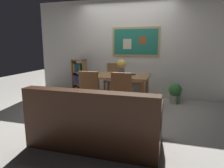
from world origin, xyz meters
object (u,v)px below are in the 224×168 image
at_px(dining_table, 118,79).
at_px(potted_ivy, 175,92).
at_px(dining_chair_near_right, 122,92).
at_px(flower_vase, 122,66).
at_px(leather_couch, 95,124).
at_px(tv_remote, 134,74).
at_px(dining_chair_far_left, 113,77).
at_px(dining_chair_far_right, 136,78).
at_px(bookshelf, 79,79).
at_px(dining_chair_near_left, 91,90).

bearing_deg(dining_table, potted_ivy, 24.16).
relative_size(dining_chair_near_right, flower_vase, 2.57).
xyz_separation_m(leather_couch, tv_remote, (0.17, 2.05, 0.42)).
height_order(dining_chair_far_left, tv_remote, dining_chair_far_left).
relative_size(dining_table, dining_chair_far_right, 1.56).
xyz_separation_m(dining_chair_far_left, dining_chair_far_right, (0.64, 0.04, 0.00)).
xyz_separation_m(dining_chair_near_right, potted_ivy, (0.99, 1.42, -0.28)).
bearing_deg(leather_couch, tv_remote, 85.23).
bearing_deg(dining_table, tv_remote, 18.93).
height_order(dining_table, bookshelf, bookshelf).
relative_size(dining_chair_near_left, tv_remote, 5.86).
distance_m(dining_chair_far_right, tv_remote, 0.75).
bearing_deg(dining_chair_far_right, flower_vase, -105.26).
xyz_separation_m(dining_chair_far_right, potted_ivy, (1.01, -0.26, -0.28)).
relative_size(dining_chair_near_right, bookshelf, 0.90).
relative_size(dining_chair_near_left, dining_chair_near_right, 1.00).
distance_m(dining_chair_near_right, tv_remote, 0.97).
bearing_deg(dining_table, flower_vase, 34.05).
bearing_deg(tv_remote, flower_vase, -165.91).
xyz_separation_m(dining_table, dining_chair_near_right, (0.30, -0.83, -0.09)).
bearing_deg(dining_chair_far_right, dining_chair_far_left, -176.37).
height_order(dining_chair_far_left, leather_couch, dining_chair_far_left).
bearing_deg(flower_vase, potted_ivy, 23.49).
distance_m(dining_chair_far_left, tv_remote, 0.99).
bearing_deg(tv_remote, dining_chair_far_left, 135.54).
bearing_deg(dining_chair_far_left, dining_chair_near_left, -89.49).
relative_size(dining_chair_near_right, potted_ivy, 1.73).
relative_size(dining_chair_near_right, tv_remote, 5.86).
height_order(dining_table, dining_chair_far_right, dining_chair_far_right).
bearing_deg(leather_couch, dining_chair_near_left, 115.08).
xyz_separation_m(dining_chair_near_left, bookshelf, (-0.94, 1.45, -0.07)).
bearing_deg(potted_ivy, tv_remote, -154.04).
xyz_separation_m(bookshelf, tv_remote, (1.62, -0.48, 0.27)).
relative_size(dining_chair_near_right, leather_couch, 0.51).
bearing_deg(dining_table, dining_chair_far_left, 113.53).
distance_m(bookshelf, potted_ivy, 2.58).
bearing_deg(potted_ivy, leather_couch, -114.09).
relative_size(dining_chair_far_left, leather_couch, 0.51).
bearing_deg(bookshelf, dining_chair_far_right, 8.72).
bearing_deg(dining_chair_near_left, dining_chair_near_right, 1.13).
distance_m(dining_table, flower_vase, 0.31).
bearing_deg(dining_chair_far_right, dining_table, -109.06).
xyz_separation_m(dining_chair_near_right, bookshelf, (-1.57, 1.43, -0.07)).
bearing_deg(potted_ivy, dining_table, -155.84).
xyz_separation_m(dining_chair_near_right, dining_chair_far_right, (-0.01, 1.67, 0.00)).
height_order(dining_chair_far_right, bookshelf, bookshelf).
distance_m(dining_chair_near_right, leather_couch, 1.13).
distance_m(bookshelf, tv_remote, 1.71).
relative_size(dining_chair_far_left, bookshelf, 0.90).
height_order(flower_vase, tv_remote, flower_vase).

